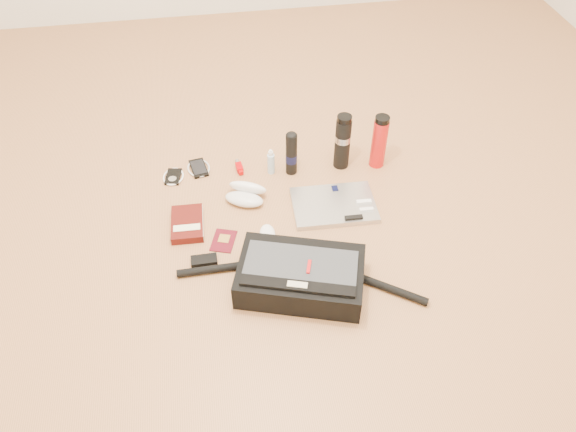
{
  "coord_description": "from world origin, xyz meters",
  "views": [
    {
      "loc": [
        -0.25,
        -1.44,
        1.59
      ],
      "look_at": [
        0.0,
        0.08,
        0.06
      ],
      "focal_mm": 35.0,
      "sensor_mm": 36.0,
      "label": 1
    }
  ],
  "objects_px": {
    "messenger_bag": "(300,276)",
    "thermos_red": "(379,142)",
    "book": "(188,224)",
    "thermos_black": "(343,141)",
    "laptop": "(334,205)"
  },
  "relations": [
    {
      "from": "messenger_bag",
      "to": "thermos_red",
      "type": "bearing_deg",
      "value": 70.98
    },
    {
      "from": "messenger_bag",
      "to": "book",
      "type": "height_order",
      "value": "messenger_bag"
    },
    {
      "from": "book",
      "to": "thermos_black",
      "type": "xyz_separation_m",
      "value": [
        0.68,
        0.27,
        0.11
      ]
    },
    {
      "from": "laptop",
      "to": "book",
      "type": "height_order",
      "value": "book"
    },
    {
      "from": "messenger_bag",
      "to": "thermos_red",
      "type": "distance_m",
      "value": 0.77
    },
    {
      "from": "laptop",
      "to": "thermos_red",
      "type": "xyz_separation_m",
      "value": [
        0.25,
        0.24,
        0.11
      ]
    },
    {
      "from": "laptop",
      "to": "thermos_red",
      "type": "height_order",
      "value": "thermos_red"
    },
    {
      "from": "thermos_red",
      "to": "book",
      "type": "bearing_deg",
      "value": -163.17
    },
    {
      "from": "thermos_black",
      "to": "messenger_bag",
      "type": "bearing_deg",
      "value": -115.29
    },
    {
      "from": "messenger_bag",
      "to": "thermos_black",
      "type": "relative_size",
      "value": 3.33
    },
    {
      "from": "thermos_black",
      "to": "thermos_red",
      "type": "distance_m",
      "value": 0.16
    },
    {
      "from": "laptop",
      "to": "thermos_black",
      "type": "xyz_separation_m",
      "value": [
        0.09,
        0.26,
        0.12
      ]
    },
    {
      "from": "messenger_bag",
      "to": "thermos_black",
      "type": "distance_m",
      "value": 0.7
    },
    {
      "from": "laptop",
      "to": "thermos_red",
      "type": "bearing_deg",
      "value": 46.4
    },
    {
      "from": "thermos_red",
      "to": "laptop",
      "type": "bearing_deg",
      "value": -135.69
    }
  ]
}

